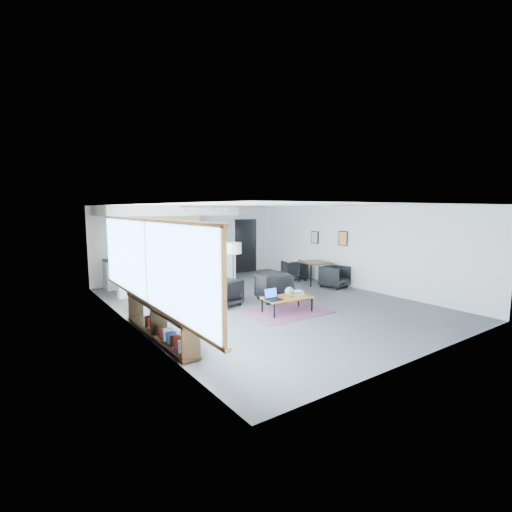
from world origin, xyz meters
TOP-DOWN VIEW (x-y plane):
  - room at (0.00, 0.00)m, footprint 7.02×9.02m
  - window at (-3.46, -0.90)m, footprint 0.10×5.95m
  - console at (-3.30, -1.05)m, footprint 0.35×3.00m
  - kitchenette at (-1.20, 3.71)m, footprint 4.20×1.96m
  - doorway at (2.30, 4.42)m, footprint 1.10×0.12m
  - track_light at (-0.59, 2.20)m, footprint 1.60×0.07m
  - wall_art_lower at (3.47, 0.40)m, footprint 0.03×0.38m
  - wall_art_upper at (3.47, 1.70)m, footprint 0.03×0.34m
  - kilim_rug at (-0.10, -1.06)m, footprint 2.01×1.39m
  - coffee_table at (-0.10, -1.06)m, footprint 1.23×0.74m
  - laptop at (-0.55, -1.05)m, footprint 0.37×0.31m
  - ceramic_pot at (-0.01, -1.04)m, footprint 0.23×0.23m
  - book_stack at (0.26, -1.00)m, footprint 0.36×0.32m
  - coaster at (0.01, -1.31)m, footprint 0.12×0.12m
  - armchair_left at (-1.05, 0.35)m, footprint 0.94×0.91m
  - armchair_right at (0.33, 0.03)m, footprint 0.97×0.93m
  - floor_lamp at (-0.51, 0.76)m, footprint 0.54×0.54m
  - dining_table at (2.92, 1.09)m, footprint 1.05×1.05m
  - dining_chair_near at (3.00, 0.27)m, footprint 0.74×0.71m
  - dining_chair_far at (2.80, 2.01)m, footprint 0.77×0.74m
  - microwave at (-0.24, 4.15)m, footprint 0.58×0.33m

SIDE VIEW (x-z plane):
  - kilim_rug at x=-0.10m, z-range 0.00..0.01m
  - dining_chair_far at x=2.80m, z-range 0.00..0.64m
  - console at x=-3.30m, z-range -0.07..0.73m
  - dining_chair_near at x=3.00m, z-range 0.00..0.66m
  - coffee_table at x=-0.10m, z-range 0.16..0.55m
  - armchair_left at x=-1.05m, z-range 0.00..0.77m
  - coaster at x=0.01m, z-range 0.39..0.39m
  - armchair_right at x=0.33m, z-range 0.00..0.85m
  - book_stack at x=0.26m, z-range 0.38..0.48m
  - laptop at x=-0.55m, z-range 0.33..0.59m
  - ceramic_pot at x=-0.01m, z-range 0.39..0.61m
  - dining_table at x=2.92m, z-range 0.30..1.04m
  - doorway at x=2.30m, z-range 0.00..2.15m
  - microwave at x=-0.24m, z-range 0.93..1.32m
  - room at x=0.00m, z-range -0.01..2.61m
  - kitchenette at x=-1.20m, z-range 0.08..2.68m
  - floor_lamp at x=-0.51m, z-range 0.59..2.18m
  - window at x=-3.46m, z-range 0.63..2.29m
  - wall_art_upper at x=3.47m, z-range 1.28..1.72m
  - wall_art_lower at x=3.47m, z-range 1.31..1.79m
  - track_light at x=-0.59m, z-range 2.45..2.60m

